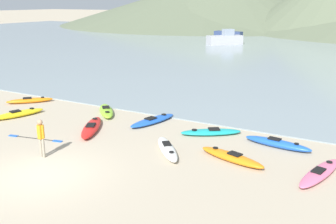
{
  "coord_description": "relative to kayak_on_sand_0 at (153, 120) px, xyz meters",
  "views": [
    {
      "loc": [
        10.25,
        -8.97,
        6.02
      ],
      "look_at": [
        0.72,
        7.89,
        0.5
      ],
      "focal_mm": 42.0,
      "sensor_mm": 36.0,
      "label": 1
    }
  ],
  "objects": [
    {
      "name": "person_near_foreground",
      "position": [
        -1.44,
        -6.02,
        0.76
      ],
      "size": [
        0.32,
        0.22,
        1.56
      ],
      "color": "gray",
      "rests_on": "ground_plane"
    },
    {
      "name": "moored_boat_2",
      "position": [
        -10.25,
        35.86,
        0.66
      ],
      "size": [
        4.51,
        4.76,
        2.11
      ],
      "color": "#B2B2B7",
      "rests_on": "bay_water"
    },
    {
      "name": "bay_water",
      "position": [
        -0.18,
        36.17,
        -0.1
      ],
      "size": [
        160.0,
        70.0,
        0.06
      ],
      "primitive_type": "cube",
      "color": "gray",
      "rests_on": "ground_plane"
    },
    {
      "name": "kayak_on_sand_0",
      "position": [
        0.0,
        0.0,
        0.0
      ],
      "size": [
        1.37,
        3.11,
        0.31
      ],
      "color": "blue",
      "rests_on": "ground_plane"
    },
    {
      "name": "far_hill_midleft",
      "position": [
        -26.01,
        77.45,
        5.62
      ],
      "size": [
        61.29,
        61.29,
        11.51
      ],
      "primitive_type": "cone",
      "color": "#5B664C",
      "rests_on": "ground_plane"
    },
    {
      "name": "kayak_on_sand_3",
      "position": [
        8.47,
        -2.42,
        -0.01
      ],
      "size": [
        1.3,
        3.23,
        0.3
      ],
      "color": "#E5668C",
      "rests_on": "ground_plane"
    },
    {
      "name": "kayak_on_sand_9",
      "position": [
        5.25,
        -2.68,
        0.03
      ],
      "size": [
        2.97,
        1.39,
        0.36
      ],
      "color": "orange",
      "rests_on": "ground_plane"
    },
    {
      "name": "kayak_on_sand_2",
      "position": [
        -1.94,
        -2.45,
        0.02
      ],
      "size": [
        2.25,
        3.25,
        0.35
      ],
      "color": "red",
      "rests_on": "ground_plane"
    },
    {
      "name": "kayak_on_sand_7",
      "position": [
        -3.15,
        0.21,
        0.02
      ],
      "size": [
        2.44,
        2.56,
        0.35
      ],
      "color": "#8CCC2D",
      "rests_on": "ground_plane"
    },
    {
      "name": "kayak_on_sand_6",
      "position": [
        2.63,
        -3.13,
        0.02
      ],
      "size": [
        2.29,
        2.5,
        0.36
      ],
      "color": "white",
      "rests_on": "ground_plane"
    },
    {
      "name": "kayak_on_sand_5",
      "position": [
        3.31,
        -0.23,
        -0.0
      ],
      "size": [
        2.73,
        2.19,
        0.3
      ],
      "color": "teal",
      "rests_on": "ground_plane"
    },
    {
      "name": "moored_boat_1",
      "position": [
        -14.14,
        47.2,
        0.4
      ],
      "size": [
        4.84,
        1.71,
        0.94
      ],
      "color": "navy",
      "rests_on": "bay_water"
    },
    {
      "name": "ground_plane",
      "position": [
        -0.18,
        -7.27,
        -0.13
      ],
      "size": [
        400.0,
        400.0,
        0.0
      ],
      "primitive_type": "plane",
      "color": "tan"
    },
    {
      "name": "loose_paddle",
      "position": [
        -3.38,
        -4.65,
        -0.12
      ],
      "size": [
        2.76,
        0.75,
        0.03
      ],
      "color": "black",
      "rests_on": "ground_plane"
    },
    {
      "name": "kayak_on_sand_4",
      "position": [
        -6.87,
        -2.61,
        0.02
      ],
      "size": [
        1.45,
        2.92,
        0.36
      ],
      "color": "yellow",
      "rests_on": "ground_plane"
    },
    {
      "name": "kayak_on_sand_1",
      "position": [
        -8.67,
        -0.21,
        0.01
      ],
      "size": [
        2.27,
        2.41,
        0.34
      ],
      "color": "orange",
      "rests_on": "ground_plane"
    },
    {
      "name": "far_hill_left",
      "position": [
        -32.9,
        81.05,
        5.47
      ],
      "size": [
        76.2,
        76.2,
        11.21
      ],
      "primitive_type": "cone",
      "color": "#5B664C",
      "rests_on": "ground_plane"
    },
    {
      "name": "kayak_on_sand_8",
      "position": [
        6.42,
        -0.31,
        0.03
      ],
      "size": [
        2.96,
        0.91,
        0.38
      ],
      "color": "blue",
      "rests_on": "ground_plane"
    }
  ]
}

